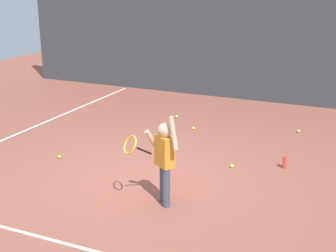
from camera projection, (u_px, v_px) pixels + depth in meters
The scene contains 14 objects.
ground_plane at pixel (140, 178), 7.74m from camera, with size 20.00×20.00×0.00m, color brown.
court_line_baseline at pixel (60, 242), 5.87m from camera, with size 9.00×0.05×0.00m, color white.
court_line_sideline at pixel (19, 133), 9.92m from camera, with size 0.05×9.00×0.00m, color white.
back_fence_windscreen at pixel (242, 33), 12.18m from camera, with size 12.80×0.08×3.44m, color #383D42.
fence_post_0 at pixel (45, 21), 14.66m from camera, with size 0.09×0.09×3.59m, color slate.
fence_post_1 at pixel (169, 26), 13.03m from camera, with size 0.09×0.09×3.59m, color slate.
fence_post_2 at pixel (328, 34), 11.40m from camera, with size 0.09×0.09×3.59m, color slate.
tennis_player at pixel (163, 156), 6.65m from camera, with size 0.89×0.52×1.35m.
water_bottle at pixel (285, 162), 8.09m from camera, with size 0.07×0.07×0.22m, color #D83F33.
tennis_ball_0 at pixel (177, 117), 10.96m from camera, with size 0.07×0.07×0.07m, color #CCE033.
tennis_ball_1 at pixel (232, 166), 8.13m from camera, with size 0.07×0.07×0.07m, color #CCE033.
tennis_ball_2 at pixel (193, 128), 10.13m from camera, with size 0.07×0.07×0.07m, color #CCE033.
tennis_ball_3 at pixel (60, 157), 8.54m from camera, with size 0.07×0.07×0.07m, color #CCE033.
tennis_ball_5 at pixel (299, 131), 9.95m from camera, with size 0.07×0.07×0.07m, color #CCE033.
Camera 1 is at (3.34, -6.32, 3.13)m, focal length 51.17 mm.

